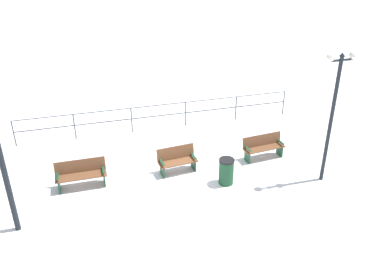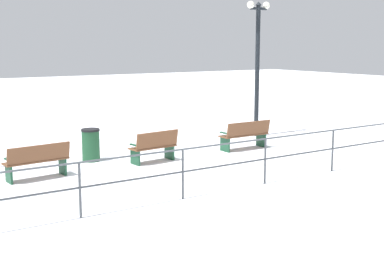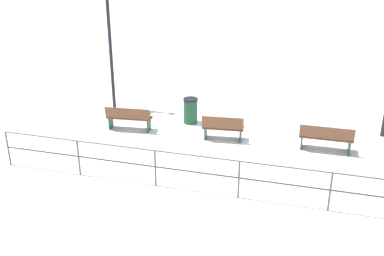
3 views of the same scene
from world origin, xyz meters
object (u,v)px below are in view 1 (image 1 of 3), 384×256
(bench_nearest, at_px, (81,174))
(bench_third, at_px, (263,146))
(lamppost_middle, at_px, (335,97))
(bench_second, at_px, (177,160))
(trash_bin, at_px, (226,171))

(bench_nearest, relative_size, bench_third, 1.03)
(lamppost_middle, bearing_deg, bench_nearest, -102.21)
(bench_third, relative_size, lamppost_middle, 0.36)
(bench_third, bearing_deg, bench_second, -94.48)
(bench_third, xyz_separation_m, trash_bin, (1.22, -1.88, -0.01))
(bench_second, relative_size, lamppost_middle, 0.31)
(bench_nearest, distance_m, bench_third, 6.62)
(bench_third, bearing_deg, trash_bin, -62.83)
(lamppost_middle, bearing_deg, bench_second, -110.81)
(trash_bin, bearing_deg, bench_nearest, -102.94)
(bench_nearest, bearing_deg, lamppost_middle, 77.35)
(bench_nearest, bearing_deg, bench_third, 90.66)
(bench_second, bearing_deg, bench_third, 85.21)
(bench_third, bearing_deg, lamppost_middle, 30.95)
(bench_second, xyz_separation_m, bench_third, (-0.07, 3.31, 0.02))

